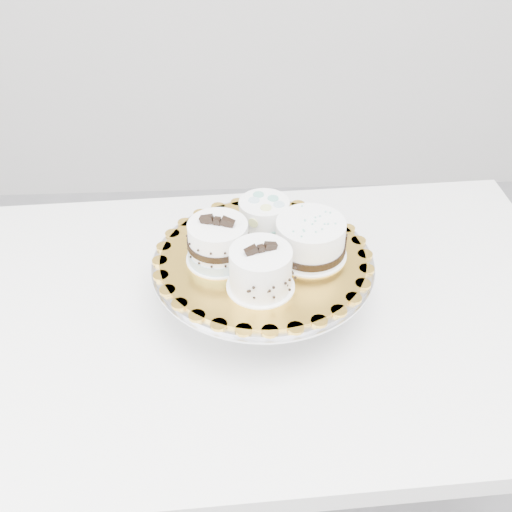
{
  "coord_description": "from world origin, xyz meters",
  "views": [
    {
      "loc": [
        0.02,
        -0.72,
        1.58
      ],
      "look_at": [
        0.07,
        0.16,
        0.87
      ],
      "focal_mm": 45.0,
      "sensor_mm": 36.0,
      "label": 1
    }
  ],
  "objects_px": {
    "cake_swirl": "(261,270)",
    "cake_dots": "(264,217)",
    "cake_board": "(263,258)",
    "cake_ribbon": "(311,240)",
    "table": "(271,337)",
    "cake_stand": "(263,274)",
    "cake_banded": "(218,243)"
  },
  "relations": [
    {
      "from": "table",
      "to": "cake_ribbon",
      "type": "relative_size",
      "value": 8.28
    },
    {
      "from": "cake_banded",
      "to": "cake_dots",
      "type": "xyz_separation_m",
      "value": [
        0.08,
        0.08,
        -0.0
      ]
    },
    {
      "from": "cake_banded",
      "to": "cake_board",
      "type": "bearing_deg",
      "value": 18.83
    },
    {
      "from": "cake_swirl",
      "to": "cake_ribbon",
      "type": "height_order",
      "value": "cake_swirl"
    },
    {
      "from": "cake_dots",
      "to": "cake_ribbon",
      "type": "bearing_deg",
      "value": -62.91
    },
    {
      "from": "cake_dots",
      "to": "cake_swirl",
      "type": "bearing_deg",
      "value": -116.1
    },
    {
      "from": "cake_board",
      "to": "cake_ribbon",
      "type": "height_order",
      "value": "cake_ribbon"
    },
    {
      "from": "table",
      "to": "cake_board",
      "type": "distance_m",
      "value": 0.19
    },
    {
      "from": "cake_board",
      "to": "cake_ribbon",
      "type": "distance_m",
      "value": 0.09
    },
    {
      "from": "table",
      "to": "cake_swirl",
      "type": "height_order",
      "value": "cake_swirl"
    },
    {
      "from": "table",
      "to": "cake_swirl",
      "type": "relative_size",
      "value": 9.36
    },
    {
      "from": "cake_stand",
      "to": "cake_banded",
      "type": "xyz_separation_m",
      "value": [
        -0.08,
        -0.0,
        0.07
      ]
    },
    {
      "from": "cake_swirl",
      "to": "cake_dots",
      "type": "height_order",
      "value": "cake_swirl"
    },
    {
      "from": "cake_swirl",
      "to": "cake_ribbon",
      "type": "xyz_separation_m",
      "value": [
        0.09,
        0.08,
        -0.0
      ]
    },
    {
      "from": "cake_board",
      "to": "cake_dots",
      "type": "height_order",
      "value": "cake_dots"
    },
    {
      "from": "cake_swirl",
      "to": "cake_banded",
      "type": "relative_size",
      "value": 1.01
    },
    {
      "from": "table",
      "to": "cake_dots",
      "type": "relative_size",
      "value": 10.29
    },
    {
      "from": "cake_banded",
      "to": "table",
      "type": "bearing_deg",
      "value": 12.9
    },
    {
      "from": "table",
      "to": "cake_stand",
      "type": "height_order",
      "value": "cake_stand"
    },
    {
      "from": "cake_ribbon",
      "to": "cake_swirl",
      "type": "bearing_deg",
      "value": -124.71
    },
    {
      "from": "cake_swirl",
      "to": "cake_board",
      "type": "bearing_deg",
      "value": 65.46
    },
    {
      "from": "cake_board",
      "to": "cake_dots",
      "type": "relative_size",
      "value": 3.09
    },
    {
      "from": "cake_banded",
      "to": "cake_dots",
      "type": "bearing_deg",
      "value": 59.33
    },
    {
      "from": "cake_board",
      "to": "cake_ribbon",
      "type": "xyz_separation_m",
      "value": [
        0.08,
        0.0,
        0.04
      ]
    },
    {
      "from": "cake_board",
      "to": "table",
      "type": "bearing_deg",
      "value": -28.5
    },
    {
      "from": "cake_stand",
      "to": "cake_dots",
      "type": "distance_m",
      "value": 0.11
    },
    {
      "from": "table",
      "to": "cake_stand",
      "type": "relative_size",
      "value": 3.06
    },
    {
      "from": "cake_board",
      "to": "cake_ribbon",
      "type": "bearing_deg",
      "value": 2.24
    },
    {
      "from": "cake_stand",
      "to": "cake_ribbon",
      "type": "height_order",
      "value": "cake_ribbon"
    },
    {
      "from": "cake_board",
      "to": "cake_swirl",
      "type": "xyz_separation_m",
      "value": [
        -0.01,
        -0.08,
        0.04
      ]
    },
    {
      "from": "cake_swirl",
      "to": "cake_dots",
      "type": "xyz_separation_m",
      "value": [
        0.01,
        0.16,
        -0.0
      ]
    },
    {
      "from": "cake_dots",
      "to": "cake_ribbon",
      "type": "distance_m",
      "value": 0.11
    }
  ]
}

